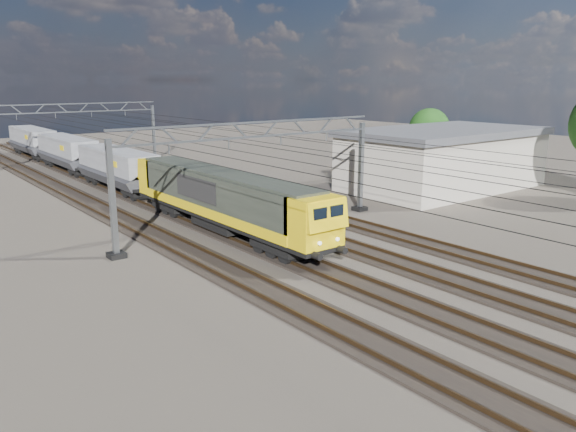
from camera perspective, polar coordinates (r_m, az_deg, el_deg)
ground at (r=33.89m, az=0.67°, el=-2.87°), size 160.00×160.00×0.00m
track_outer_west at (r=30.66m, az=-8.16°, el=-4.67°), size 2.60×140.00×0.30m
track_loco at (r=32.71m, az=-2.07°, el=-3.36°), size 2.60×140.00×0.30m
track_inner_east at (r=35.10m, az=3.23°, el=-2.18°), size 2.60×140.00×0.30m
track_outer_east at (r=37.76m, az=7.82°, el=-1.15°), size 2.60×140.00×0.30m
catenary_gantry_mid at (r=36.16m, az=-3.27°, el=4.51°), size 19.90×0.90×7.11m
catenary_gantry_far at (r=68.71m, az=-20.79°, el=7.99°), size 19.90×0.90×7.11m
overhead_wires at (r=39.26m, az=-6.67°, el=7.88°), size 12.03×140.00×0.53m
locomotive at (r=36.16m, az=-6.70°, el=1.89°), size 2.76×21.10×3.62m
hopper_wagon_lead at (r=51.92m, az=-16.94°, el=4.86°), size 3.38×13.00×3.25m
hopper_wagon_mid at (r=65.28m, az=-21.51°, el=6.19°), size 3.38×13.00×3.25m
hopper_wagon_third at (r=78.94m, az=-24.52°, el=7.05°), size 3.38×13.00×3.25m
industrial_shed at (r=53.10m, az=15.46°, el=5.68°), size 18.60×10.60×5.40m
tree_far at (r=64.21m, az=14.47°, el=8.41°), size 5.01×4.61×6.67m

